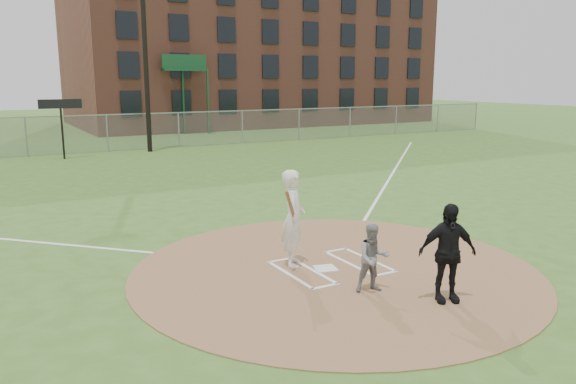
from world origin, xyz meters
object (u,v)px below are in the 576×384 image
home_plate (326,269)px  catcher (373,258)px  umpire (447,253)px  batter_at_plate (293,218)px

home_plate → catcher: size_ratio=0.34×
catcher → umpire: umpire is taller
batter_at_plate → umpire: bearing=-65.3°
home_plate → umpire: umpire is taller
umpire → catcher: bearing=152.6°
catcher → home_plate: bearing=111.2°
home_plate → batter_at_plate: 1.25m
umpire → batter_at_plate: (-1.39, 3.02, 0.14)m
catcher → batter_at_plate: (-0.54, 2.02, 0.38)m
batter_at_plate → home_plate: bearing=-52.8°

